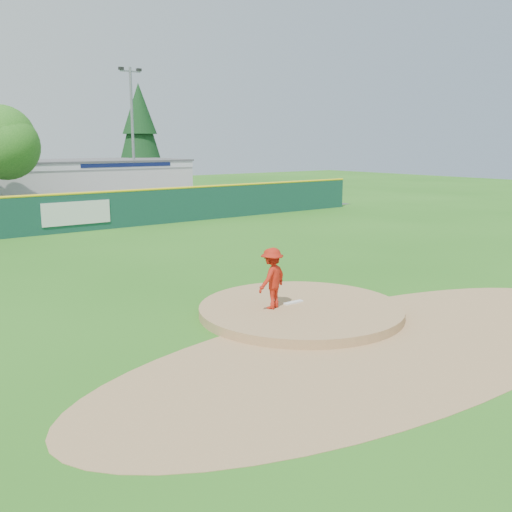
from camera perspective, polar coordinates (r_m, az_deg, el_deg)
ground at (r=15.57m, az=4.49°, el=-5.85°), size 120.00×120.00×0.00m
pitchers_mound at (r=15.57m, az=4.49°, el=-5.85°), size 5.50×5.50×0.50m
pitching_rubber at (r=15.70m, az=3.77°, el=-4.65°), size 0.60×0.15×0.04m
infield_dirt_arc at (r=13.59m, az=13.02°, el=-8.65°), size 15.40×15.40×0.01m
parking_lot at (r=39.61m, az=-22.52°, el=3.78°), size 44.00×16.00×0.02m
pitcher at (r=15.03m, az=1.61°, el=-2.23°), size 1.19×0.90×1.62m
pool_building_grp at (r=46.01m, az=-17.05°, el=7.14°), size 15.20×8.20×3.31m
outfield_fence at (r=30.92m, az=-18.31°, el=4.22°), size 40.00×0.14×2.07m
conifer_tree at (r=52.37m, az=-11.54°, el=12.09°), size 4.40×4.40×9.50m
light_pole_right at (r=44.33m, az=-12.25°, el=12.26°), size 1.75×0.25×10.00m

